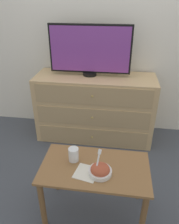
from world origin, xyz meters
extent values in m
plane|color=#474C56|center=(0.00, 0.00, 0.00)|extent=(12.00, 12.00, 0.00)
cube|color=white|center=(0.00, 0.03, 1.30)|extent=(12.00, 0.05, 2.60)
cube|color=tan|center=(-0.10, -0.28, 0.40)|extent=(1.40, 0.49, 0.80)
cube|color=tan|center=(-0.10, -0.53, 0.13)|extent=(1.28, 0.01, 0.21)
sphere|color=tan|center=(-0.10, -0.53, 0.13)|extent=(0.02, 0.02, 0.02)
cube|color=tan|center=(-0.10, -0.53, 0.40)|extent=(1.28, 0.01, 0.21)
sphere|color=tan|center=(-0.10, -0.53, 0.40)|extent=(0.02, 0.02, 0.02)
cube|color=tan|center=(-0.10, -0.53, 0.67)|extent=(1.28, 0.01, 0.21)
sphere|color=tan|center=(-0.10, -0.53, 0.67)|extent=(0.02, 0.02, 0.02)
cylinder|color=black|center=(-0.17, -0.24, 0.82)|extent=(0.16, 0.16, 0.03)
cube|color=black|center=(-0.17, -0.23, 1.10)|extent=(0.92, 0.04, 0.53)
cube|color=#7A3893|center=(-0.17, -0.25, 1.10)|extent=(0.88, 0.01, 0.49)
cube|color=olive|center=(0.04, -1.42, 0.49)|extent=(0.82, 0.46, 0.02)
cylinder|color=brown|center=(-0.33, -1.61, 0.24)|extent=(0.04, 0.04, 0.48)
cylinder|color=brown|center=(0.41, -1.61, 0.24)|extent=(0.04, 0.04, 0.48)
cylinder|color=brown|center=(-0.33, -1.22, 0.24)|extent=(0.04, 0.04, 0.48)
cylinder|color=brown|center=(0.41, -1.22, 0.24)|extent=(0.04, 0.04, 0.48)
cylinder|color=silver|center=(0.09, -1.48, 0.51)|extent=(0.17, 0.17, 0.03)
ellipsoid|color=#AD4C33|center=(0.09, -1.48, 0.53)|extent=(0.14, 0.14, 0.08)
cube|color=white|center=(0.07, -1.47, 0.59)|extent=(0.03, 0.07, 0.15)
cube|color=white|center=(0.08, -1.44, 0.66)|extent=(0.03, 0.02, 0.03)
cylinder|color=beige|center=(-0.13, -1.36, 0.53)|extent=(0.07, 0.07, 0.07)
cylinder|color=white|center=(-0.13, -1.36, 0.55)|extent=(0.08, 0.08, 0.11)
cube|color=silver|center=(-0.01, -1.49, 0.50)|extent=(0.19, 0.19, 0.00)
camera|label=1|loc=(0.18, -2.65, 1.65)|focal=35.00mm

